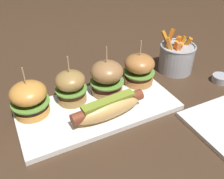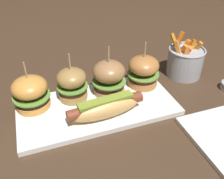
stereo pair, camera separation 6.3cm
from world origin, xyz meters
The scene contains 9 objects.
ground_plane centered at (0.00, 0.00, 0.00)m, with size 3.00×3.00×0.00m, color #422D1E.
platter_main centered at (0.00, 0.00, 0.01)m, with size 0.41×0.20×0.01m, color white.
hot_dog centered at (0.01, -0.05, 0.04)m, with size 0.20×0.07×0.05m.
slider_far_left centered at (-0.16, 0.05, 0.06)m, with size 0.09×0.09×0.13m.
slider_center_left centered at (-0.05, 0.05, 0.06)m, with size 0.08×0.08×0.13m.
slider_center_right centered at (0.05, 0.05, 0.06)m, with size 0.09×0.09×0.14m.
slider_far_right centered at (0.16, 0.05, 0.06)m, with size 0.09×0.09×0.14m.
fries_bucket centered at (0.32, 0.08, 0.05)m, with size 0.11×0.11×0.14m.
sauce_ramekin centered at (0.40, -0.04, 0.01)m, with size 0.05×0.05×0.02m.
Camera 1 is at (-0.19, -0.46, 0.42)m, focal length 38.99 mm.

